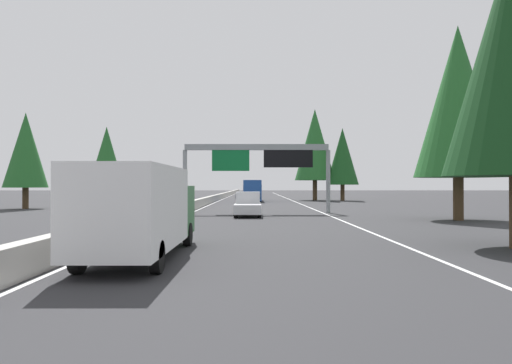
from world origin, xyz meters
name	(u,v)px	position (x,y,z in m)	size (l,w,h in m)	color
ground_plane	(212,203)	(60.00, 0.00, 0.00)	(320.00, 320.00, 0.00)	#2D2D30
median_barrier	(221,196)	(80.00, 0.30, 0.45)	(180.00, 0.56, 0.90)	#ADAAA3
shoulder_stripe_right	(292,201)	(70.00, -11.52, 0.01)	(160.00, 0.16, 0.01)	silver
shoulder_stripe_median	(220,201)	(70.00, -0.25, 0.01)	(160.00, 0.16, 0.01)	silver
sign_gantry_overhead	(259,158)	(37.45, -6.04, 4.70)	(0.50, 12.68, 5.90)	gray
box_truck_distant_b	(141,209)	(12.37, -2.02, 1.61)	(8.50, 2.40, 2.95)	white
pickup_far_center	(248,204)	(33.68, -5.17, 0.91)	(5.60, 2.00, 1.86)	silver
bus_near_center	(253,190)	(67.06, -5.39, 1.72)	(11.50, 2.55, 3.10)	#1E4793
sedan_distant_a	(253,192)	(111.92, -5.18, 0.68)	(4.40, 1.80, 1.47)	#AD931E
conifer_right_near	(458,102)	(28.94, -19.51, 8.06)	(5.83, 5.83, 13.26)	#4C3823
conifer_right_mid	(342,157)	(69.76, -19.29, 6.83)	(4.95, 4.95, 11.24)	#4C3823
conifer_right_far	(315,145)	(71.43, -15.23, 8.79)	(6.36, 6.36, 14.46)	#4C3823
conifer_left_near	(26,150)	(44.67, 17.47, 5.92)	(4.29, 4.29, 9.75)	#4C3823
conifer_left_mid	(107,155)	(73.72, 18.45, 7.27)	(5.26, 5.26, 11.95)	#4C3823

